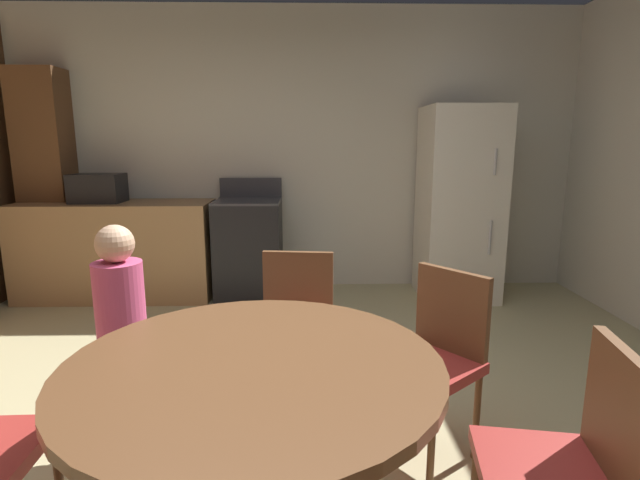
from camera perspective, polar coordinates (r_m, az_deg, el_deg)
ground_plane at (r=2.39m, az=-4.16°, el=-25.97°), size 14.00×14.00×0.00m
wall_back at (r=4.88m, az=-2.74°, el=10.34°), size 5.73×0.12×2.70m
kitchen_counter at (r=4.92m, az=-22.70°, el=-1.10°), size 1.76×0.60×0.90m
pantry_column at (r=5.28m, az=-29.25°, el=5.72°), size 0.44×0.36×2.10m
oven_range at (r=4.62m, az=-8.32°, el=-0.88°), size 0.60×0.60×1.10m
refrigerator at (r=4.68m, az=16.02°, el=4.08°), size 0.68×0.68×1.76m
microwave at (r=4.89m, az=-24.64°, el=5.55°), size 0.44×0.32×0.26m
dining_table at (r=1.69m, az=-7.64°, el=-18.69°), size 1.22×1.22×0.76m
chair_northeast at (r=2.35m, az=13.39°, el=-12.63°), size 0.56×0.56×0.87m
chair_north at (r=2.60m, az=-2.88°, el=-9.87°), size 0.44×0.44×0.87m
chair_east at (r=1.78m, az=27.35°, el=-22.14°), size 0.46×0.46×0.87m
person_child at (r=2.45m, az=-22.17°, el=-10.19°), size 0.31×0.31×1.09m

